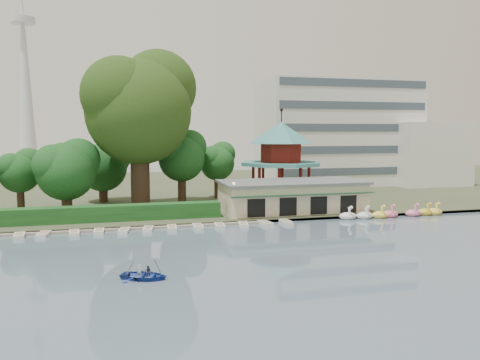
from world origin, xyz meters
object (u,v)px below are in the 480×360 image
object	(u,v)px
pavilion	(281,153)
big_tree	(140,104)
dock	(117,229)
boathouse	(292,196)
rowboat_with_passengers	(144,272)

from	to	relation	value
pavilion	big_tree	distance (m)	22.21
dock	pavilion	bearing A→B (deg)	31.66
boathouse	big_tree	distance (m)	23.11
dock	pavilion	distance (m)	29.14
big_tree	dock	bearing A→B (deg)	-106.12
pavilion	big_tree	world-z (taller)	big_tree
dock	boathouse	world-z (taller)	boathouse
rowboat_with_passengers	pavilion	bearing A→B (deg)	56.30
dock	boathouse	size ratio (longest dim) A/B	1.83
rowboat_with_passengers	dock	bearing A→B (deg)	96.04
dock	rowboat_with_passengers	distance (m)	18.39
big_tree	pavilion	bearing A→B (deg)	10.29
dock	big_tree	distance (m)	18.21
pavilion	big_tree	bearing A→B (deg)	-169.71
pavilion	rowboat_with_passengers	xyz separation A→B (m)	(-22.07, -33.08, -6.98)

